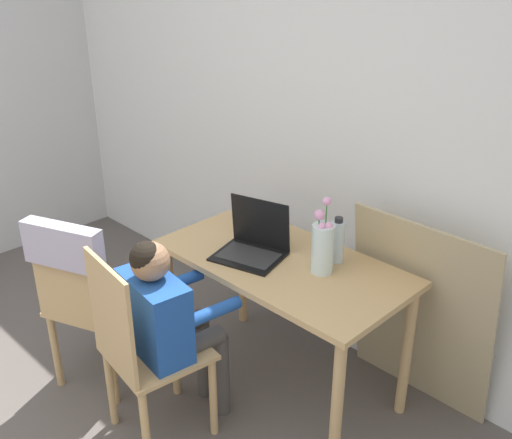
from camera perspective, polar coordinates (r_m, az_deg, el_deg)
wall_back at (r=3.09m, az=6.55°, el=9.44°), size 6.40×0.05×2.50m
dining_table at (r=2.84m, az=2.54°, el=-5.65°), size 1.19×0.62×0.72m
chair_occupied at (r=2.68m, az=-10.79°, el=-12.14°), size 0.45×0.45×0.94m
chair_spare at (r=2.93m, az=-16.52°, el=-5.60°), size 0.53×0.55×0.95m
person_seated at (r=2.64m, az=-8.59°, el=-8.88°), size 0.41×0.47×0.98m
laptop at (r=2.82m, az=-0.24°, el=-2.18°), size 0.36×0.32×0.26m
flower_vase at (r=2.65m, az=6.37°, el=-2.48°), size 0.10×0.10×0.35m
water_bottle at (r=2.76m, az=7.77°, el=-2.05°), size 0.06×0.06×0.22m
cardboard_panel at (r=2.95m, az=15.33°, el=-8.64°), size 0.72×0.15×0.96m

